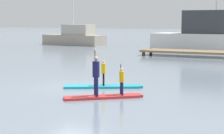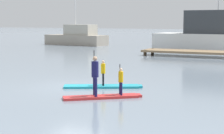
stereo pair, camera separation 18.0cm
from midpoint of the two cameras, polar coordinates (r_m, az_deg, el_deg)
The scene contains 9 objects.
ground_plane at distance 18.20m, azimuth -5.30°, elevation -2.90°, with size 240.00×240.00×0.00m, color gray.
paddleboard_near at distance 17.85m, azimuth -1.07°, elevation -2.90°, with size 3.53×2.23×0.10m.
paddler_child_solo at distance 17.76m, azimuth -1.03°, elevation -0.64°, with size 0.28×0.37×1.17m.
paddleboard_far at distance 15.44m, azimuth -1.08°, elevation -4.46°, with size 2.84×2.36×0.10m.
paddler_adult at distance 15.23m, azimuth -2.21°, elevation -0.94°, with size 0.40×0.43×1.82m.
paddler_child_front at distance 15.49m, azimuth 1.64°, elevation -1.91°, with size 0.29×0.33×1.23m.
fishing_boat_white_large at distance 39.71m, azimuth 15.51°, elevation 4.26°, with size 13.33×4.92×10.79m.
fishing_boat_green_midground at distance 49.05m, azimuth -5.11°, elevation 4.46°, with size 8.61×3.72×8.11m.
floating_dock at distance 33.52m, azimuth 14.57°, elevation 2.12°, with size 11.63×2.57×0.51m.
Camera 2 is at (9.24, -15.39, 3.10)m, focal length 61.46 mm.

